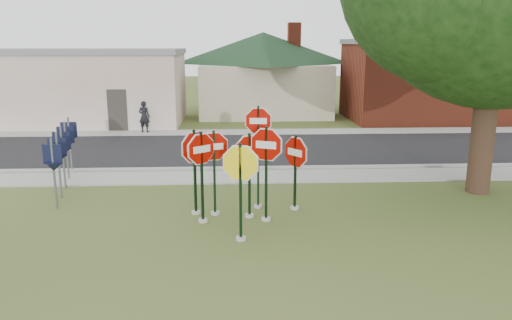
{
  "coord_description": "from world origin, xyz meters",
  "views": [
    {
      "loc": [
        -0.11,
        -11.01,
        4.5
      ],
      "look_at": [
        0.54,
        2.0,
        1.44
      ],
      "focal_mm": 35.0,
      "sensor_mm": 36.0,
      "label": 1
    }
  ],
  "objects_px": {
    "stop_sign_left": "(202,164)",
    "pedestrian": "(144,117)",
    "stop_sign_center": "(249,165)",
    "stop_sign_yellow": "(240,178)"
  },
  "relations": [
    {
      "from": "pedestrian",
      "to": "stop_sign_left",
      "type": "bearing_deg",
      "value": 120.92
    },
    {
      "from": "stop_sign_yellow",
      "to": "stop_sign_left",
      "type": "bearing_deg",
      "value": 126.98
    },
    {
      "from": "stop_sign_left",
      "to": "pedestrian",
      "type": "bearing_deg",
      "value": 105.53
    },
    {
      "from": "stop_sign_center",
      "to": "stop_sign_yellow",
      "type": "distance_m",
      "value": 1.6
    },
    {
      "from": "stop_sign_yellow",
      "to": "stop_sign_left",
      "type": "height_order",
      "value": "stop_sign_left"
    },
    {
      "from": "stop_sign_left",
      "to": "pedestrian",
      "type": "xyz_separation_m",
      "value": [
        -3.68,
        13.24,
        -0.68
      ]
    },
    {
      "from": "stop_sign_left",
      "to": "stop_sign_yellow",
      "type": "bearing_deg",
      "value": -53.02
    },
    {
      "from": "stop_sign_left",
      "to": "pedestrian",
      "type": "relative_size",
      "value": 1.55
    },
    {
      "from": "stop_sign_center",
      "to": "pedestrian",
      "type": "height_order",
      "value": "stop_sign_center"
    },
    {
      "from": "stop_sign_center",
      "to": "stop_sign_yellow",
      "type": "height_order",
      "value": "stop_sign_yellow"
    }
  ]
}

